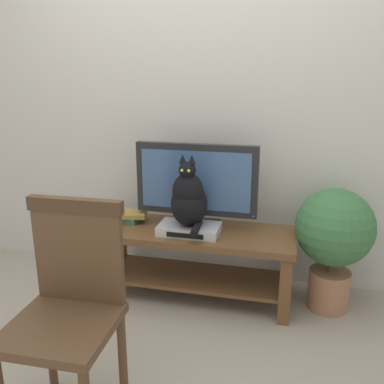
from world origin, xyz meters
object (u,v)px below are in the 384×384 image
at_px(cat, 189,199).
at_px(wooden_chair, 70,298).
at_px(tv_stand, 194,250).
at_px(media_box, 189,229).
at_px(book_stack, 129,216).
at_px(tv, 196,183).
at_px(potted_plant, 334,236).

distance_m(cat, wooden_chair, 1.05).
distance_m(tv_stand, wooden_chair, 1.14).
bearing_deg(media_box, wooden_chair, -104.60).
bearing_deg(wooden_chair, media_box, 75.40).
xyz_separation_m(media_box, book_stack, (-0.46, 0.12, 0.01)).
relative_size(cat, wooden_chair, 0.48).
height_order(tv, cat, tv).
xyz_separation_m(media_box, potted_plant, (0.89, 0.12, -0.01)).
distance_m(tv, potted_plant, 0.92).
distance_m(wooden_chair, book_stack, 1.15).
bearing_deg(media_box, potted_plant, 7.47).
xyz_separation_m(tv_stand, media_box, (-0.02, -0.06, 0.17)).
bearing_deg(book_stack, potted_plant, -0.10).
height_order(tv_stand, cat, cat).
distance_m(tv_stand, tv, 0.44).
bearing_deg(book_stack, media_box, -14.61).
distance_m(media_box, wooden_chair, 1.05).
height_order(media_box, potted_plant, potted_plant).
bearing_deg(book_stack, tv, 1.24).
bearing_deg(media_box, tv, 83.27).
height_order(tv, potted_plant, tv).
bearing_deg(cat, wooden_chair, -104.83).
distance_m(media_box, potted_plant, 0.90).
relative_size(tv_stand, media_box, 3.37).
bearing_deg(cat, tv, 84.31).
distance_m(media_box, cat, 0.20).
relative_size(tv, cat, 1.72).
height_order(book_stack, potted_plant, potted_plant).
bearing_deg(potted_plant, wooden_chair, -135.47).
relative_size(media_box, cat, 0.84).
bearing_deg(tv_stand, cat, -100.60).
height_order(cat, book_stack, cat).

